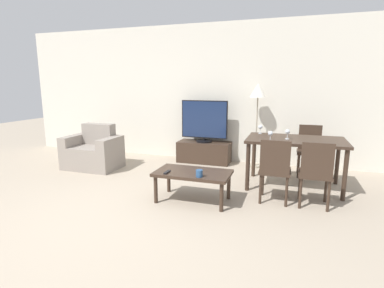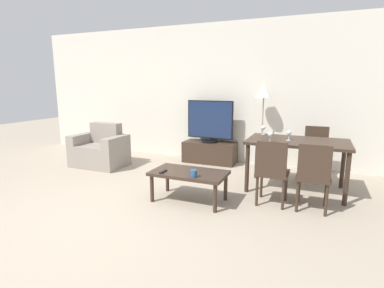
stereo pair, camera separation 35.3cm
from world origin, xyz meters
The scene contains 16 objects.
ground_plane centered at (0.00, 0.00, 0.00)m, with size 18.00×18.00×0.00m, color tan.
wall_back centered at (0.00, 3.35, 1.35)m, with size 7.71×0.06×2.70m.
armchair centered at (-1.48, 2.03, 0.30)m, with size 0.98×0.66×0.80m.
tv_stand centered at (0.37, 3.06, 0.21)m, with size 1.04×0.44×0.41m.
tv centered at (0.37, 3.06, 0.82)m, with size 0.92×0.32×0.81m.
coffee_table centered at (0.78, 1.06, 0.36)m, with size 0.99×0.55×0.40m.
dining_table centered at (2.06, 2.06, 0.66)m, with size 1.40×0.84×0.75m.
dining_chair_near centered at (1.81, 1.33, 0.48)m, with size 0.40×0.40×0.85m.
dining_chair_far centered at (2.30, 2.79, 0.48)m, with size 0.40×0.40×0.85m.
dining_chair_near_right centered at (2.30, 1.33, 0.48)m, with size 0.40×0.40×0.85m.
floor_lamp centered at (1.37, 3.06, 1.32)m, with size 0.29×0.29×1.55m.
remote_primary centered at (0.48, 0.91, 0.41)m, with size 0.04×0.15×0.02m.
cup_white_near centered at (0.93, 0.87, 0.45)m, with size 0.08×0.08×0.09m.
wine_glass_left centered at (1.71, 1.75, 0.85)m, with size 0.07×0.07×0.15m.
wine_glass_center centered at (1.51, 2.37, 0.85)m, with size 0.07×0.07×0.15m.
wine_glass_right centered at (1.93, 1.99, 0.85)m, with size 0.07×0.07×0.15m.
Camera 2 is at (2.30, -2.41, 1.54)m, focal length 28.00 mm.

